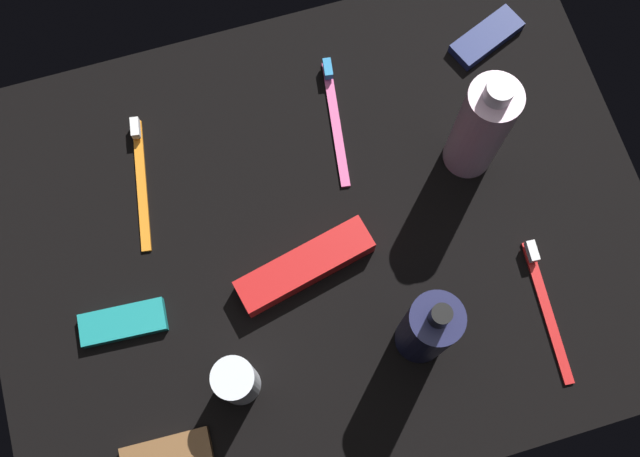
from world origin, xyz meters
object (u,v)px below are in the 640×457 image
object	(u,v)px
deodorant_stick	(237,381)
toothpaste_box_red	(305,266)
snack_bar_navy	(486,37)
snack_bar_brown	(167,455)
lotion_bottle	(428,329)
snack_bar_teal	(123,323)
bodywash_bottle	(481,128)
toothbrush_pink	(335,115)
toothbrush_red	(545,302)
toothbrush_orange	(140,176)

from	to	relation	value
deodorant_stick	toothpaste_box_red	distance (cm)	16.42
snack_bar_navy	snack_bar_brown	world-z (taller)	same
deodorant_stick	snack_bar_navy	xyz separation A→B (cm)	(44.15, 35.63, -3.98)
lotion_bottle	snack_bar_navy	world-z (taller)	lotion_bottle
snack_bar_teal	bodywash_bottle	bearing A→B (deg)	14.60
toothbrush_pink	toothpaste_box_red	distance (cm)	21.30
deodorant_stick	toothbrush_pink	xyz separation A→B (cm)	(20.88, 30.49, -4.13)
lotion_bottle	toothbrush_red	distance (cm)	17.78
lotion_bottle	bodywash_bottle	distance (cm)	25.07
snack_bar_navy	snack_bar_teal	bearing A→B (deg)	-178.70
toothbrush_pink	toothbrush_orange	bearing A→B (deg)	-177.48
snack_bar_teal	snack_bar_navy	xyz separation A→B (cm)	(56.01, 24.48, 0.00)
toothbrush_pink	toothbrush_orange	world-z (taller)	same
deodorant_stick	snack_bar_teal	world-z (taller)	deodorant_stick
lotion_bottle	snack_bar_teal	bearing A→B (deg)	160.70
toothbrush_orange	lotion_bottle	bearing A→B (deg)	-47.07
toothbrush_orange	snack_bar_navy	bearing A→B (deg)	7.21
deodorant_stick	snack_bar_navy	distance (cm)	56.87
toothbrush_red	toothpaste_box_red	bearing A→B (deg)	155.38
bodywash_bottle	toothbrush_orange	distance (cm)	43.45
toothpaste_box_red	snack_bar_brown	distance (cm)	27.36
deodorant_stick	toothbrush_red	size ratio (longest dim) A/B	0.52
snack_bar_brown	bodywash_bottle	bearing A→B (deg)	31.28
toothbrush_red	toothpaste_box_red	xyz separation A→B (cm)	(-27.22, 12.48, 0.99)
toothbrush_pink	toothbrush_orange	xyz separation A→B (cm)	(-26.61, -1.17, 0.00)
toothpaste_box_red	lotion_bottle	bearing A→B (deg)	-60.90
snack_bar_teal	toothbrush_pink	bearing A→B (deg)	34.45
toothbrush_pink	toothbrush_red	bearing A→B (deg)	-60.72
toothbrush_orange	snack_bar_navy	xyz separation A→B (cm)	(49.88, 6.31, 0.14)
toothbrush_pink	snack_bar_brown	distance (cm)	47.48
lotion_bottle	toothbrush_red	world-z (taller)	lotion_bottle
toothbrush_red	snack_bar_teal	distance (cm)	51.84
bodywash_bottle	snack_bar_navy	world-z (taller)	bodywash_bottle
deodorant_stick	snack_bar_navy	size ratio (longest dim) A/B	0.91
toothbrush_pink	lotion_bottle	bearing A→B (deg)	-87.44
toothbrush_red	snack_bar_brown	distance (cm)	48.94
toothbrush_red	snack_bar_navy	xyz separation A→B (cm)	(5.62, 36.62, 0.14)
toothbrush_red	snack_bar_teal	bearing A→B (deg)	166.45
bodywash_bottle	toothpaste_box_red	bearing A→B (deg)	-160.52
toothbrush_pink	toothbrush_red	xyz separation A→B (cm)	(17.65, -31.48, 0.00)
snack_bar_navy	snack_bar_brown	size ratio (longest dim) A/B	1.00
toothbrush_orange	toothbrush_red	size ratio (longest dim) A/B	1.00
toothbrush_orange	toothpaste_box_red	bearing A→B (deg)	-46.30
bodywash_bottle	snack_bar_brown	distance (cm)	53.39
snack_bar_brown	toothbrush_red	bearing A→B (deg)	7.43
lotion_bottle	toothpaste_box_red	xyz separation A→B (cm)	(-10.97, 12.29, -6.22)
bodywash_bottle	toothbrush_red	size ratio (longest dim) A/B	1.08
snack_bar_navy	toothbrush_pink	bearing A→B (deg)	170.15
toothbrush_pink	toothbrush_orange	size ratio (longest dim) A/B	1.00
lotion_bottle	toothpaste_box_red	world-z (taller)	lotion_bottle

